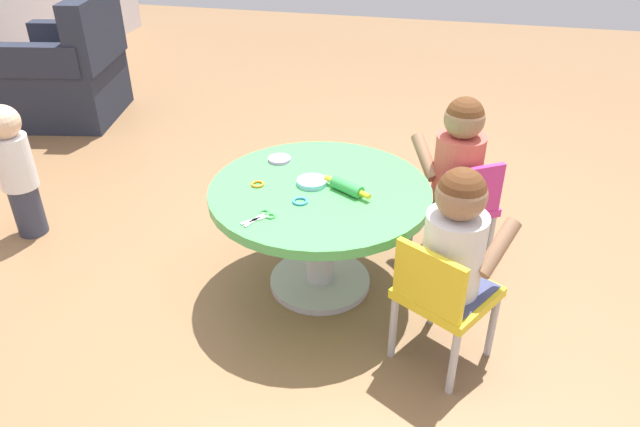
# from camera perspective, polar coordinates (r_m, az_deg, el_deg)

# --- Properties ---
(ground_plane) EXTENTS (10.00, 10.00, 0.00)m
(ground_plane) POSITION_cam_1_polar(r_m,az_deg,el_deg) (2.67, -0.00, -6.67)
(ground_plane) COLOR olive
(craft_table) EXTENTS (0.90, 0.90, 0.48)m
(craft_table) POSITION_cam_1_polar(r_m,az_deg,el_deg) (2.46, -0.00, 0.16)
(craft_table) COLOR silver
(craft_table) RESTS_ON ground
(child_chair_left) EXTENTS (0.41, 0.41, 0.54)m
(child_chair_left) POSITION_cam_1_polar(r_m,az_deg,el_deg) (2.16, 11.58, -7.66)
(child_chair_left) COLOR #B7B7BC
(child_chair_left) RESTS_ON ground
(seated_child_left) EXTENTS (0.43, 0.41, 0.51)m
(seated_child_left) POSITION_cam_1_polar(r_m,az_deg,el_deg) (2.06, 12.85, -2.22)
(seated_child_left) COLOR #3F4772
(seated_child_left) RESTS_ON ground
(child_chair_right) EXTENTS (0.41, 0.41, 0.54)m
(child_chair_right) POSITION_cam_1_polar(r_m,az_deg,el_deg) (2.71, 12.98, 0.83)
(child_chair_right) COLOR #B7B7BC
(child_chair_right) RESTS_ON ground
(seated_child_right) EXTENTS (0.44, 0.41, 0.51)m
(seated_child_right) POSITION_cam_1_polar(r_m,az_deg,el_deg) (2.63, 13.12, 5.50)
(seated_child_right) COLOR #3F4772
(seated_child_right) RESTS_ON ground
(armchair_dark) EXTENTS (0.82, 0.84, 0.85)m
(armchair_dark) POSITION_cam_1_polar(r_m,az_deg,el_deg) (4.62, -22.80, 12.11)
(armchair_dark) COLOR #232838
(armchair_dark) RESTS_ON ground
(toddler_standing) EXTENTS (0.17, 0.17, 0.67)m
(toddler_standing) POSITION_cam_1_polar(r_m,az_deg,el_deg) (3.18, -27.02, 3.90)
(toddler_standing) COLOR #33384C
(toddler_standing) RESTS_ON ground
(rolling_pin) EXTENTS (0.14, 0.21, 0.05)m
(rolling_pin) POSITION_cam_1_polar(r_m,az_deg,el_deg) (2.36, 2.59, 2.54)
(rolling_pin) COLOR green
(rolling_pin) RESTS_ON craft_table
(craft_scissors) EXTENTS (0.14, 0.12, 0.01)m
(craft_scissors) POSITION_cam_1_polar(r_m,az_deg,el_deg) (2.22, -5.57, -0.33)
(craft_scissors) COLOR silver
(craft_scissors) RESTS_ON craft_table
(playdough_blob_0) EXTENTS (0.12, 0.12, 0.02)m
(playdough_blob_0) POSITION_cam_1_polar(r_m,az_deg,el_deg) (2.43, -0.77, 3.02)
(playdough_blob_0) COLOR #8CCCF2
(playdough_blob_0) RESTS_ON craft_table
(playdough_blob_1) EXTENTS (0.10, 0.10, 0.01)m
(playdough_blob_1) POSITION_cam_1_polar(r_m,az_deg,el_deg) (2.63, -3.89, 5.19)
(playdough_blob_1) COLOR #CC99E5
(playdough_blob_1) RESTS_ON craft_table
(cookie_cutter_0) EXTENTS (0.05, 0.05, 0.01)m
(cookie_cutter_0) POSITION_cam_1_polar(r_m,az_deg,el_deg) (2.43, -5.97, 2.81)
(cookie_cutter_0) COLOR orange
(cookie_cutter_0) RESTS_ON craft_table
(cookie_cutter_1) EXTENTS (0.06, 0.06, 0.01)m
(cookie_cutter_1) POSITION_cam_1_polar(r_m,az_deg,el_deg) (2.30, -1.91, 1.19)
(cookie_cutter_1) COLOR #3F99D8
(cookie_cutter_1) RESTS_ON craft_table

